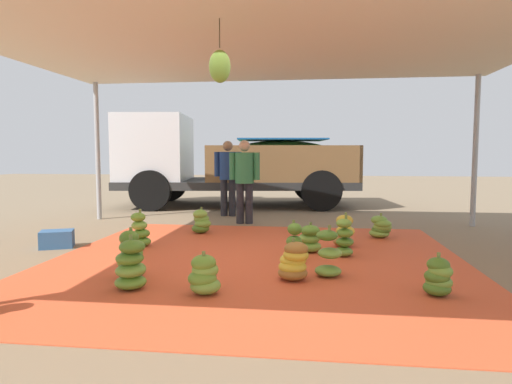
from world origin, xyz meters
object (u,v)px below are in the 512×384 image
object	(u,v)px
banana_bunch_7	(294,262)
worker_0	(228,172)
banana_bunch_8	(204,275)
cargo_truck_main	(228,161)
banana_bunch_1	(131,255)
banana_bunch_9	(438,278)
crate_0	(57,239)
banana_bunch_4	(140,231)
banana_bunch_6	(344,232)
banana_bunch_13	(310,239)
banana_bunch_3	(328,255)
worker_1	(245,175)
banana_bunch_10	(131,266)
banana_bunch_11	(381,227)
banana_bunch_2	(201,222)
banana_bunch_12	(344,239)

from	to	relation	value
banana_bunch_7	worker_0	world-z (taller)	worker_0
banana_bunch_8	cargo_truck_main	world-z (taller)	cargo_truck_main
banana_bunch_1	banana_bunch_9	distance (m)	3.26
banana_bunch_7	crate_0	world-z (taller)	banana_bunch_7
banana_bunch_4	banana_bunch_8	distance (m)	2.55
banana_bunch_6	banana_bunch_13	xyz separation A→B (m)	(-0.51, -0.42, -0.04)
crate_0	cargo_truck_main	bearing A→B (deg)	74.77
banana_bunch_13	banana_bunch_1	bearing A→B (deg)	-142.11
banana_bunch_7	banana_bunch_13	bearing A→B (deg)	83.17
banana_bunch_6	banana_bunch_9	size ratio (longest dim) A/B	1.22
banana_bunch_4	banana_bunch_6	world-z (taller)	banana_bunch_4
banana_bunch_3	banana_bunch_13	distance (m)	1.22
banana_bunch_8	crate_0	distance (m)	3.30
banana_bunch_9	worker_1	size ratio (longest dim) A/B	0.25
banana_bunch_9	banana_bunch_3	bearing A→B (deg)	151.12
banana_bunch_3	worker_0	world-z (taller)	worker_0
banana_bunch_3	banana_bunch_9	xyz separation A→B (m)	(1.04, -0.58, -0.06)
banana_bunch_6	cargo_truck_main	bearing A→B (deg)	118.12
banana_bunch_7	banana_bunch_9	size ratio (longest dim) A/B	1.10
banana_bunch_7	banana_bunch_9	bearing A→B (deg)	-14.53
banana_bunch_10	banana_bunch_11	bearing A→B (deg)	46.86
banana_bunch_7	banana_bunch_1	bearing A→B (deg)	-175.72
worker_0	banana_bunch_8	bearing A→B (deg)	-81.72
banana_bunch_3	banana_bunch_8	world-z (taller)	banana_bunch_3
banana_bunch_2	crate_0	world-z (taller)	banana_bunch_2
banana_bunch_6	cargo_truck_main	distance (m)	5.85
banana_bunch_11	banana_bunch_7	bearing A→B (deg)	-116.85
banana_bunch_2	worker_0	xyz separation A→B (m)	(0.05, 2.24, 0.78)
banana_bunch_7	banana_bunch_10	xyz separation A→B (m)	(-1.65, -0.55, 0.04)
banana_bunch_10	banana_bunch_11	distance (m)	4.36
banana_bunch_4	banana_bunch_11	xyz separation A→B (m)	(3.68, 1.16, -0.07)
banana_bunch_9	banana_bunch_11	distance (m)	3.01
cargo_truck_main	crate_0	world-z (taller)	cargo_truck_main
banana_bunch_8	banana_bunch_4	bearing A→B (deg)	125.62
banana_bunch_2	banana_bunch_6	bearing A→B (deg)	-19.80
banana_bunch_9	banana_bunch_11	xyz separation A→B (m)	(-0.09, 3.01, -0.00)
banana_bunch_10	banana_bunch_1	bearing A→B (deg)	112.19
worker_1	crate_0	distance (m)	3.67
banana_bunch_1	cargo_truck_main	size ratio (longest dim) A/B	0.09
banana_bunch_7	worker_1	distance (m)	4.13
banana_bunch_4	banana_bunch_7	world-z (taller)	banana_bunch_4
banana_bunch_9	banana_bunch_10	xyz separation A→B (m)	(-3.08, -0.18, 0.06)
banana_bunch_9	worker_1	world-z (taller)	worker_1
banana_bunch_11	banana_bunch_12	xyz separation A→B (m)	(-0.70, -1.44, 0.07)
banana_bunch_1	banana_bunch_12	size ratio (longest dim) A/B	0.98
banana_bunch_8	banana_bunch_13	xyz separation A→B (m)	(1.03, 2.01, -0.00)
banana_bunch_12	worker_1	distance (m)	3.31
banana_bunch_4	banana_bunch_3	bearing A→B (deg)	-24.83
banana_bunch_10	banana_bunch_6	bearing A→B (deg)	45.56
worker_1	banana_bunch_8	bearing A→B (deg)	-86.53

